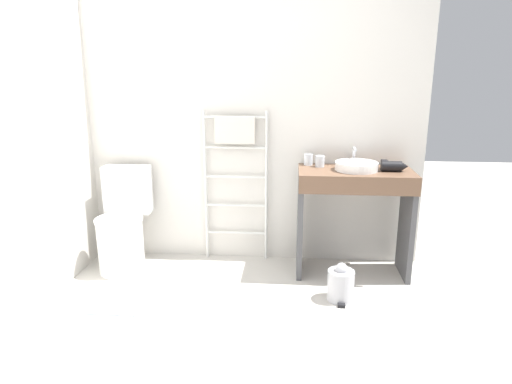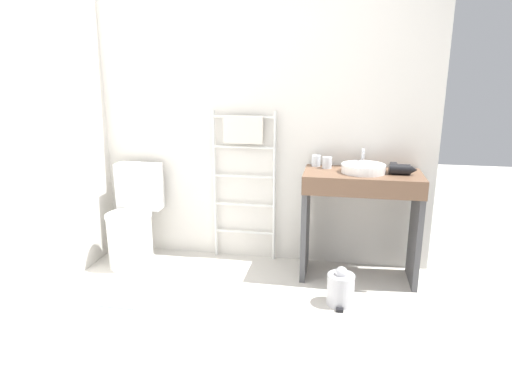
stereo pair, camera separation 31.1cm
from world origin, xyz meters
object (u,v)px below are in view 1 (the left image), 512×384
(sink_basin, at_px, (356,166))
(trash_bin, at_px, (341,284))
(toilet, at_px, (123,228))
(towel_radiator, at_px, (235,156))
(cup_near_wall, at_px, (308,160))
(cup_near_edge, at_px, (320,161))
(hair_dryer, at_px, (392,166))

(sink_basin, xyz_separation_m, trash_bin, (-0.12, -0.46, -0.76))
(toilet, bearing_deg, towel_radiator, 16.40)
(toilet, relative_size, cup_near_wall, 9.40)
(towel_radiator, bearing_deg, sink_basin, -12.25)
(cup_near_edge, xyz_separation_m, trash_bin, (0.14, -0.56, -0.77))
(sink_basin, height_order, hair_dryer, hair_dryer)
(cup_near_wall, bearing_deg, trash_bin, -69.54)
(towel_radiator, distance_m, cup_near_edge, 0.69)
(cup_near_edge, height_order, trash_bin, cup_near_edge)
(towel_radiator, bearing_deg, cup_near_wall, -4.10)
(cup_near_wall, xyz_separation_m, hair_dryer, (0.62, -0.17, -0.01))
(towel_radiator, height_order, hair_dryer, towel_radiator)
(sink_basin, bearing_deg, hair_dryer, -0.94)
(cup_near_wall, height_order, hair_dryer, cup_near_wall)
(cup_near_edge, bearing_deg, sink_basin, -20.84)
(trash_bin, bearing_deg, sink_basin, 74.81)
(towel_radiator, height_order, trash_bin, towel_radiator)
(cup_near_wall, distance_m, hair_dryer, 0.65)
(toilet, relative_size, cup_near_edge, 9.45)
(towel_radiator, bearing_deg, cup_near_edge, -8.67)
(sink_basin, bearing_deg, cup_near_wall, 155.40)
(trash_bin, bearing_deg, towel_radiator, 141.06)
(sink_basin, distance_m, hair_dryer, 0.27)
(trash_bin, bearing_deg, toilet, 166.70)
(sink_basin, relative_size, trash_bin, 1.15)
(toilet, height_order, sink_basin, sink_basin)
(towel_radiator, relative_size, hair_dryer, 6.37)
(cup_near_wall, height_order, trash_bin, cup_near_wall)
(trash_bin, bearing_deg, cup_near_edge, 104.41)
(towel_radiator, relative_size, cup_near_wall, 14.33)
(toilet, relative_size, sink_basin, 2.57)
(towel_radiator, xyz_separation_m, sink_basin, (0.95, -0.21, -0.02))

